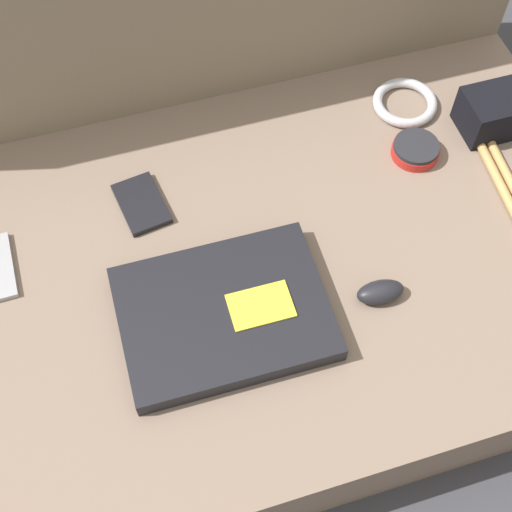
{
  "coord_description": "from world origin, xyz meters",
  "views": [
    {
      "loc": [
        -0.16,
        -0.52,
        1.08
      ],
      "look_at": [
        0.0,
        0.0,
        0.17
      ],
      "focal_mm": 50.0,
      "sensor_mm": 36.0,
      "label": 1
    }
  ],
  "objects_px": {
    "camera_pouch": "(500,111)",
    "phone_black": "(141,204)",
    "laptop": "(224,313)",
    "speaker_puck": "(416,150)",
    "computer_mouse": "(380,292)"
  },
  "relations": [
    {
      "from": "laptop",
      "to": "phone_black",
      "type": "bearing_deg",
      "value": 108.35
    },
    {
      "from": "camera_pouch",
      "to": "laptop",
      "type": "bearing_deg",
      "value": -158.0
    },
    {
      "from": "phone_black",
      "to": "laptop",
      "type": "bearing_deg",
      "value": -80.98
    },
    {
      "from": "speaker_puck",
      "to": "computer_mouse",
      "type": "bearing_deg",
      "value": -124.11
    },
    {
      "from": "computer_mouse",
      "to": "camera_pouch",
      "type": "relative_size",
      "value": 0.56
    },
    {
      "from": "phone_black",
      "to": "camera_pouch",
      "type": "height_order",
      "value": "camera_pouch"
    },
    {
      "from": "speaker_puck",
      "to": "camera_pouch",
      "type": "relative_size",
      "value": 0.6
    },
    {
      "from": "speaker_puck",
      "to": "camera_pouch",
      "type": "height_order",
      "value": "camera_pouch"
    },
    {
      "from": "camera_pouch",
      "to": "phone_black",
      "type": "bearing_deg",
      "value": 179.03
    },
    {
      "from": "computer_mouse",
      "to": "speaker_puck",
      "type": "distance_m",
      "value": 0.28
    },
    {
      "from": "speaker_puck",
      "to": "phone_black",
      "type": "bearing_deg",
      "value": 176.26
    },
    {
      "from": "computer_mouse",
      "to": "phone_black",
      "type": "bearing_deg",
      "value": 142.26
    },
    {
      "from": "laptop",
      "to": "computer_mouse",
      "type": "xyz_separation_m",
      "value": [
        0.23,
        -0.03,
        -0.0
      ]
    },
    {
      "from": "speaker_puck",
      "to": "phone_black",
      "type": "distance_m",
      "value": 0.46
    },
    {
      "from": "laptop",
      "to": "phone_black",
      "type": "height_order",
      "value": "laptop"
    }
  ]
}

